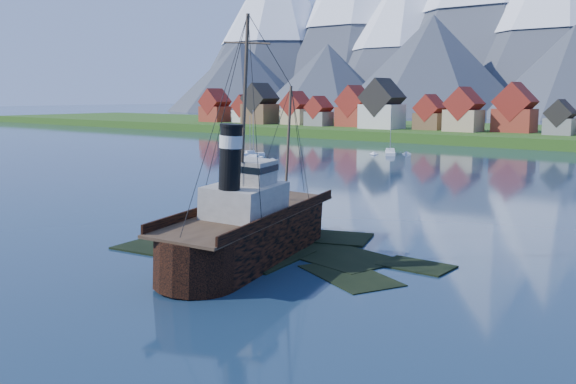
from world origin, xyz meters
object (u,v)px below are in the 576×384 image
Objects in this scene: tugboat_wreck at (260,226)px; sailboat_c at (390,153)px; sailboat_b at (250,154)px; sailboat_a at (253,160)px.

sailboat_c is (-40.23, 95.81, -2.57)m from tugboat_wreck.
tugboat_wreck is at bearing -97.29° from sailboat_c.
sailboat_b is 34.55m from sailboat_c.
sailboat_b is at bearing 107.19° from sailboat_a.
tugboat_wreck is 83.93m from sailboat_a.
tugboat_wreck reaches higher than sailboat_c.
sailboat_a is (-55.91, 62.54, -2.58)m from tugboat_wreck.
sailboat_c is at bearing 37.31° from sailboat_a.
sailboat_a is 1.17× the size of sailboat_b.
tugboat_wreck is 97.50m from sailboat_b.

